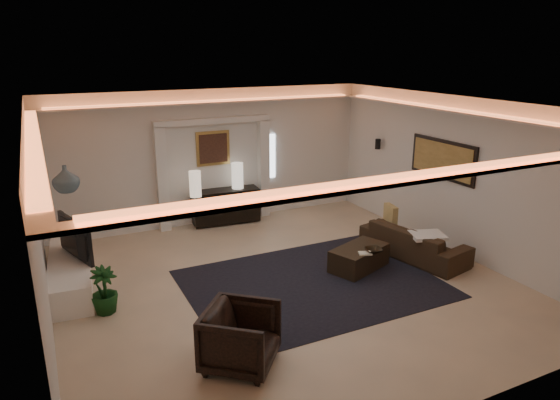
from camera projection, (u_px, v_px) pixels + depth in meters
name	position (u px, v px, depth m)	size (l,w,h in m)	color
floor	(285.00, 284.00, 8.27)	(7.00, 7.00, 0.00)	beige
ceiling	(286.00, 106.00, 7.43)	(7.00, 7.00, 0.00)	white
wall_back	(213.00, 157.00, 10.86)	(7.00, 7.00, 0.00)	silver
wall_front	(448.00, 294.00, 4.84)	(7.00, 7.00, 0.00)	silver
wall_left	(39.00, 234.00, 6.38)	(7.00, 7.00, 0.00)	silver
wall_right	(454.00, 175.00, 9.31)	(7.00, 7.00, 0.00)	silver
cove_soffit	(286.00, 124.00, 7.51)	(7.00, 7.00, 0.04)	silver
daylight_slit	(270.00, 156.00, 11.43)	(0.25, 0.03, 1.00)	white
area_rug	(312.00, 284.00, 8.26)	(4.00, 3.00, 0.01)	black
pilaster_left	(162.00, 180.00, 10.39)	(0.22, 0.20, 2.20)	silver
pilaster_right	(264.00, 169.00, 11.36)	(0.22, 0.20, 2.20)	silver
alcove_header	(213.00, 121.00, 10.54)	(2.52, 0.20, 0.12)	silver
painting_frame	(213.00, 148.00, 10.77)	(0.74, 0.04, 0.74)	tan
painting_canvas	(213.00, 148.00, 10.75)	(0.62, 0.02, 0.62)	#4C2D1E
art_panel_frame	(443.00, 159.00, 9.49)	(0.04, 1.64, 0.74)	black
art_panel_gold	(442.00, 159.00, 9.48)	(0.02, 1.50, 0.62)	tan
wall_sconce	(378.00, 144.00, 11.09)	(0.12, 0.12, 0.22)	black
wall_niche	(39.00, 191.00, 7.55)	(0.10, 0.55, 0.04)	silver
console	(226.00, 206.00, 11.02)	(1.45, 0.45, 0.73)	black
lamp_left	(195.00, 181.00, 10.32)	(0.24, 0.24, 0.54)	beige
lamp_right	(237.00, 174.00, 10.94)	(0.25, 0.25, 0.56)	beige
media_ledge	(70.00, 271.00, 8.22)	(0.62, 2.50, 0.47)	white
tv	(68.00, 240.00, 8.01)	(0.15, 1.15, 0.66)	black
figurine	(86.00, 237.00, 8.53)	(0.12, 0.12, 0.34)	black
ginger_jar	(66.00, 179.00, 7.39)	(0.39, 0.39, 0.40)	#4E565F
plant	(104.00, 291.00, 7.28)	(0.39, 0.39, 0.70)	#0F3410
sofa	(414.00, 242.00, 9.27)	(0.79, 2.01, 0.59)	brown
throw_blanket	(427.00, 235.00, 8.86)	(0.58, 0.47, 0.06)	silver
throw_pillow	(391.00, 215.00, 9.96)	(0.12, 0.39, 0.39)	tan
coffee_table	(359.00, 258.00, 8.78)	(1.06, 0.58, 0.39)	black
bowl	(373.00, 250.00, 8.50)	(0.29, 0.29, 0.07)	black
magazine	(365.00, 253.00, 8.43)	(0.22, 0.15, 0.03)	beige
armchair	(241.00, 337.00, 6.05)	(0.82, 0.85, 0.77)	black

